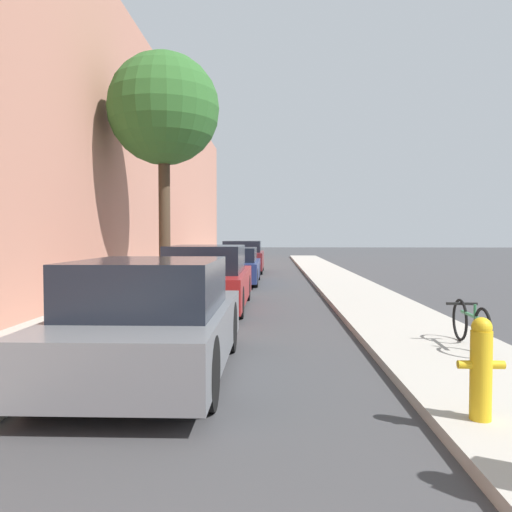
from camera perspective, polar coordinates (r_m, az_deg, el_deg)
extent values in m
plane|color=#3D3D3F|center=(14.20, -0.29, -4.45)|extent=(120.00, 120.00, 0.00)
cube|color=#ADA89E|center=(14.59, -11.77, -4.08)|extent=(2.00, 52.00, 0.12)
cube|color=#ADA89E|center=(14.38, 11.37, -4.17)|extent=(2.00, 52.00, 0.12)
cube|color=tan|center=(15.11, -17.00, 12.07)|extent=(0.70, 52.00, 8.52)
cylinder|color=black|center=(7.65, -15.04, -7.63)|extent=(0.22, 0.72, 0.72)
cylinder|color=black|center=(7.35, -3.18, -7.95)|extent=(0.22, 0.72, 0.72)
cylinder|color=black|center=(5.39, -22.82, -11.89)|extent=(0.22, 0.72, 0.72)
cylinder|color=black|center=(4.96, -5.75, -12.96)|extent=(0.22, 0.72, 0.72)
cube|color=slate|center=(6.25, -11.43, -8.50)|extent=(1.78, 3.96, 0.60)
cube|color=black|center=(6.02, -11.82, -3.21)|extent=(1.56, 2.06, 0.58)
cylinder|color=black|center=(13.26, -8.00, -3.53)|extent=(0.22, 0.66, 0.66)
cylinder|color=black|center=(13.08, -1.17, -3.59)|extent=(0.22, 0.66, 0.66)
cylinder|color=black|center=(10.46, -10.71, -5.10)|extent=(0.22, 0.66, 0.66)
cylinder|color=black|center=(10.23, -2.03, -5.22)|extent=(0.22, 0.66, 0.66)
cube|color=maroon|center=(11.71, -5.41, -3.36)|extent=(1.79, 4.63, 0.67)
cube|color=black|center=(11.48, -5.54, -0.31)|extent=(1.58, 2.41, 0.59)
cylinder|color=black|center=(19.24, -4.39, -1.77)|extent=(0.22, 0.62, 0.62)
cylinder|color=black|center=(19.14, 0.12, -1.79)|extent=(0.22, 0.62, 0.62)
cylinder|color=black|center=(16.48, -5.46, -2.45)|extent=(0.22, 0.62, 0.62)
cylinder|color=black|center=(16.35, -0.18, -2.48)|extent=(0.22, 0.62, 0.62)
cube|color=navy|center=(17.77, -2.46, -1.55)|extent=(1.72, 4.51, 0.62)
cube|color=black|center=(17.56, -2.51, 0.18)|extent=(1.52, 2.34, 0.47)
cylinder|color=black|center=(24.40, -3.22, -0.81)|extent=(0.22, 0.71, 0.71)
cylinder|color=black|center=(24.30, 0.60, -0.82)|extent=(0.22, 0.71, 0.71)
cylinder|color=black|center=(21.92, -3.80, -1.16)|extent=(0.22, 0.71, 0.71)
cylinder|color=black|center=(21.82, 0.45, -1.17)|extent=(0.22, 0.71, 0.71)
cube|color=maroon|center=(23.08, -1.49, -0.45)|extent=(1.85, 4.02, 0.74)
cube|color=black|center=(22.90, -1.51, 1.08)|extent=(1.63, 2.09, 0.50)
cylinder|color=#423323|center=(13.52, -10.24, 4.27)|extent=(0.30, 0.30, 4.05)
sphere|color=#2D6028|center=(13.91, -10.33, 15.95)|extent=(2.89, 2.89, 2.89)
cylinder|color=gold|center=(4.74, 23.94, -12.15)|extent=(0.18, 0.18, 0.75)
sphere|color=gold|center=(4.66, 24.02, -7.33)|extent=(0.17, 0.17, 0.17)
cylinder|color=gold|center=(4.68, 22.40, -11.21)|extent=(0.12, 0.07, 0.07)
cylinder|color=gold|center=(4.77, 25.48, -10.98)|extent=(0.12, 0.07, 0.07)
torus|color=black|center=(8.09, 21.93, -6.66)|extent=(0.07, 0.62, 0.62)
torus|color=black|center=(7.25, 24.10, -7.72)|extent=(0.07, 0.62, 0.62)
cube|color=#2D7547|center=(7.64, 22.97, -6.13)|extent=(0.07, 0.75, 0.04)
cylinder|color=#2D7547|center=(7.48, 23.37, -5.66)|extent=(0.04, 0.04, 0.17)
cube|color=black|center=(7.98, 22.11, -4.98)|extent=(0.44, 0.05, 0.04)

